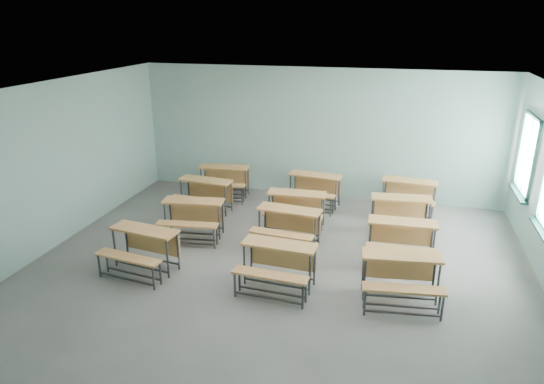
{
  "coord_description": "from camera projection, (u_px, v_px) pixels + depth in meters",
  "views": [
    {
      "loc": [
        1.91,
        -7.65,
        4.31
      ],
      "look_at": [
        -0.44,
        1.2,
        1.0
      ],
      "focal_mm": 32.0,
      "sensor_mm": 36.0,
      "label": 1
    }
  ],
  "objects": [
    {
      "name": "room",
      "position": [
        284.0,
        184.0,
        8.34
      ],
      "size": [
        9.04,
        8.04,
        3.24
      ],
      "color": "gray",
      "rests_on": "ground"
    },
    {
      "name": "desk_unit_r1c1",
      "position": [
        287.0,
        223.0,
        9.47
      ],
      "size": [
        1.31,
        0.94,
        0.78
      ],
      "rotation": [
        0.0,
        0.0,
        -0.09
      ],
      "color": "#CF8C4A",
      "rests_on": "ground"
    },
    {
      "name": "desk_unit_r1c0",
      "position": [
        192.0,
        214.0,
        9.92
      ],
      "size": [
        1.34,
        0.99,
        0.78
      ],
      "rotation": [
        0.0,
        0.0,
        0.13
      ],
      "color": "#CF8C4A",
      "rests_on": "ground"
    },
    {
      "name": "desk_unit_r0c0",
      "position": [
        142.0,
        244.0,
        8.58
      ],
      "size": [
        1.34,
        0.99,
        0.78
      ],
      "rotation": [
        0.0,
        0.0,
        -0.14
      ],
      "color": "#CF8C4A",
      "rests_on": "ground"
    },
    {
      "name": "desk_unit_r3c1",
      "position": [
        314.0,
        186.0,
        11.56
      ],
      "size": [
        1.34,
        0.99,
        0.78
      ],
      "rotation": [
        0.0,
        0.0,
        -0.13
      ],
      "color": "#CF8C4A",
      "rests_on": "ground"
    },
    {
      "name": "desk_unit_r0c2",
      "position": [
        401.0,
        272.0,
        7.64
      ],
      "size": [
        1.34,
        0.98,
        0.78
      ],
      "rotation": [
        0.0,
        0.0,
        0.13
      ],
      "color": "#CF8C4A",
      "rests_on": "ground"
    },
    {
      "name": "desk_unit_r2c1",
      "position": [
        296.0,
        205.0,
        10.35
      ],
      "size": [
        1.28,
        0.89,
        0.78
      ],
      "rotation": [
        0.0,
        0.0,
        0.05
      ],
      "color": "#CF8C4A",
      "rests_on": "ground"
    },
    {
      "name": "desk_unit_r2c2",
      "position": [
        401.0,
        210.0,
        10.09
      ],
      "size": [
        1.32,
        0.95,
        0.78
      ],
      "rotation": [
        0.0,
        0.0,
        0.1
      ],
      "color": "#CF8C4A",
      "rests_on": "ground"
    },
    {
      "name": "desk_unit_r3c2",
      "position": [
        409.0,
        192.0,
        11.13
      ],
      "size": [
        1.33,
        0.97,
        0.78
      ],
      "rotation": [
        0.0,
        0.0,
        -0.11
      ],
      "color": "#CF8C4A",
      "rests_on": "ground"
    },
    {
      "name": "desk_unit_r2c0",
      "position": [
        204.0,
        191.0,
        11.19
      ],
      "size": [
        1.32,
        0.95,
        0.78
      ],
      "rotation": [
        0.0,
        0.0,
        -0.1
      ],
      "color": "#CF8C4A",
      "rests_on": "ground"
    },
    {
      "name": "desk_unit_r0c1",
      "position": [
        277.0,
        260.0,
        8.02
      ],
      "size": [
        1.29,
        0.91,
        0.78
      ],
      "rotation": [
        0.0,
        0.0,
        -0.06
      ],
      "color": "#CF8C4A",
      "rests_on": "ground"
    },
    {
      "name": "desk_unit_r3c0",
      "position": [
        224.0,
        177.0,
        12.17
      ],
      "size": [
        1.33,
        0.96,
        0.78
      ],
      "rotation": [
        0.0,
        0.0,
        0.11
      ],
      "color": "#CF8C4A",
      "rests_on": "ground"
    },
    {
      "name": "desk_unit_r1c2",
      "position": [
        402.0,
        236.0,
        8.89
      ],
      "size": [
        1.26,
        0.87,
        0.78
      ],
      "rotation": [
        0.0,
        0.0,
        0.03
      ],
      "color": "#CF8C4A",
      "rests_on": "ground"
    }
  ]
}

